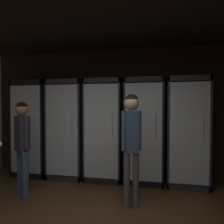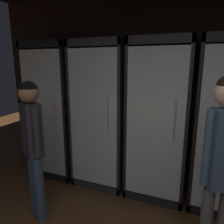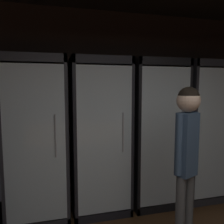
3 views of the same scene
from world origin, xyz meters
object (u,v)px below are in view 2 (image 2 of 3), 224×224
at_px(cooler_far_left, 57,111).
at_px(shopper_near, 33,138).
at_px(shopper_far, 223,153).
at_px(cooler_center, 159,121).
at_px(cooler_left, 103,117).

distance_m(cooler_far_left, shopper_near, 1.14).
bearing_deg(shopper_far, cooler_far_left, 154.87).
distance_m(cooler_far_left, cooler_center, 1.64).
xyz_separation_m(cooler_far_left, cooler_center, (1.64, -0.00, 0.00)).
bearing_deg(cooler_center, shopper_near, -138.71).
distance_m(cooler_center, shopper_far, 1.27).
xyz_separation_m(cooler_left, cooler_center, (0.82, -0.00, 0.01)).
distance_m(cooler_left, shopper_far, 1.84).
distance_m(cooler_left, cooler_center, 0.82).
bearing_deg(cooler_center, cooler_far_left, 179.92).
relative_size(cooler_center, shopper_near, 1.30).
distance_m(cooler_left, shopper_near, 1.12).
distance_m(shopper_near, shopper_far, 1.86).
xyz_separation_m(cooler_far_left, shopper_near, (0.45, -1.05, -0.04)).
distance_m(cooler_far_left, shopper_far, 2.55).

